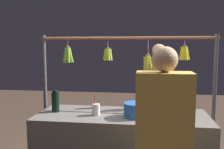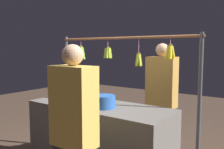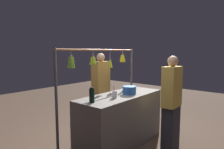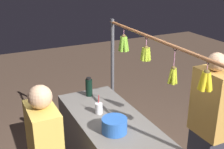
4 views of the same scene
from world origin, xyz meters
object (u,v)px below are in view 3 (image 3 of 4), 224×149
Objects in this scene: water_bottle at (92,95)px; customer_person at (171,105)px; vendor_person at (101,91)px; drink_cup at (115,94)px; blue_bucket at (129,90)px.

customer_person reaches higher than water_bottle.
water_bottle is at bearing 37.38° from vendor_person.
vendor_person is (-1.09, -0.83, -0.21)m from water_bottle.
water_bottle is 0.14× the size of vendor_person.
drink_cup is at bearing -49.16° from customer_person.
water_bottle is 1.39m from vendor_person.
vendor_person reaches higher than drink_cup.
water_bottle is 1.13× the size of drink_cup.
drink_cup is (-0.45, 0.07, -0.05)m from water_bottle.
vendor_person is at bearing -142.62° from water_bottle.
water_bottle is at bearing -8.86° from drink_cup.
water_bottle is 0.85m from blue_bucket.
vendor_person is at bearing -105.15° from blue_bucket.
customer_person is at bearing 143.70° from water_bottle.
water_bottle is at bearing -5.80° from blue_bucket.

